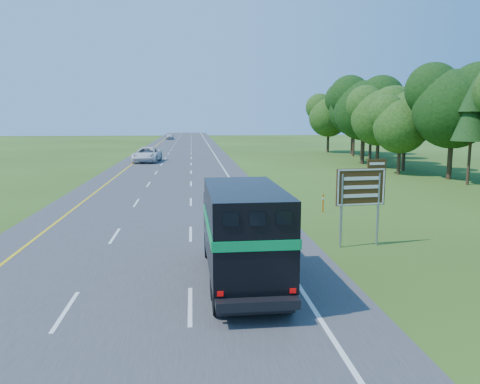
{
  "coord_description": "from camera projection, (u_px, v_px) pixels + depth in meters",
  "views": [
    {
      "loc": [
        1.96,
        -11.55,
        5.66
      ],
      "look_at": [
        4.54,
        13.56,
        1.69
      ],
      "focal_mm": 35.0,
      "sensor_mm": 36.0,
      "label": 1
    }
  ],
  "objects": [
    {
      "name": "ground",
      "position": [
        119.0,
        341.0,
        12.03
      ],
      "size": [
        300.0,
        300.0,
        0.0
      ],
      "primitive_type": "plane",
      "color": "#2E4111",
      "rests_on": "ground"
    },
    {
      "name": "road",
      "position": [
        177.0,
        162.0,
        61.16
      ],
      "size": [
        15.0,
        260.0,
        0.04
      ],
      "primitive_type": "cube",
      "color": "#38383A",
      "rests_on": "ground"
    },
    {
      "name": "lane_markings",
      "position": [
        177.0,
        162.0,
        61.15
      ],
      "size": [
        11.15,
        260.0,
        0.01
      ],
      "color": "yellow",
      "rests_on": "road"
    },
    {
      "name": "tree_wall_right",
      "position": [
        452.0,
        115.0,
        43.2
      ],
      "size": [
        16.0,
        100.0,
        12.0
      ],
      "primitive_type": null,
      "color": "black",
      "rests_on": "ground"
    },
    {
      "name": "horse_truck",
      "position": [
        242.0,
        231.0,
        15.99
      ],
      "size": [
        2.53,
        7.73,
        3.41
      ],
      "rotation": [
        0.0,
        0.0,
        0.01
      ],
      "color": "black",
      "rests_on": "road"
    },
    {
      "name": "white_suv",
      "position": [
        147.0,
        155.0,
        61.12
      ],
      "size": [
        3.66,
        7.06,
        1.9
      ],
      "primitive_type": "imported",
      "rotation": [
        0.0,
        0.0,
        -0.07
      ],
      "color": "silver",
      "rests_on": "road"
    },
    {
      "name": "far_car",
      "position": [
        170.0,
        136.0,
        127.58
      ],
      "size": [
        2.21,
        4.88,
        1.63
      ],
      "primitive_type": "imported",
      "rotation": [
        0.0,
        0.0,
        -0.06
      ],
      "color": "silver",
      "rests_on": "road"
    },
    {
      "name": "exit_sign",
      "position": [
        362.0,
        190.0,
        20.58
      ],
      "size": [
        2.3,
        0.3,
        3.9
      ],
      "rotation": [
        0.0,
        0.0,
        0.1
      ],
      "color": "gray",
      "rests_on": "ground"
    },
    {
      "name": "delineator",
      "position": [
        323.0,
        203.0,
        28.42
      ],
      "size": [
        0.09,
        0.05,
        1.12
      ],
      "color": "#E8510C",
      "rests_on": "ground"
    }
  ]
}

